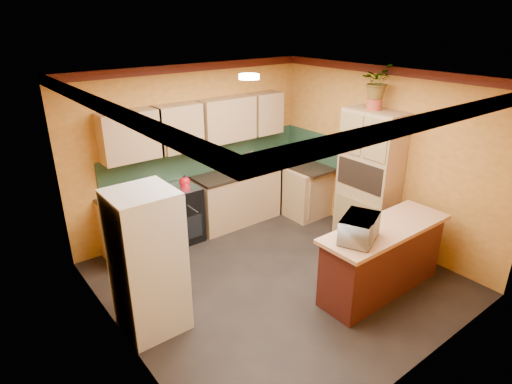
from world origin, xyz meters
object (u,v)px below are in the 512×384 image
Objects in this scene: breakfast_bar at (382,261)px; microwave at (359,228)px; stove at (180,214)px; base_cabinets_back at (213,205)px; pantry at (369,178)px; fridge at (147,263)px.

breakfast_bar is 3.34× the size of microwave.
breakfast_bar is (1.40, -2.82, -0.02)m from stove.
base_cabinets_back is 2.92m from breakfast_bar.
base_cabinets_back is at bearing 133.67° from pantry.
fridge reaches higher than base_cabinets_back.
fridge is at bearing -127.59° from stove.
microwave is at bearing -145.27° from pantry.
pantry reaches higher than stove.
fridge reaches higher than breakfast_bar.
stove is 3.01m from pantry.
fridge is at bearing 126.12° from microwave.
stove is 2.11m from fridge.
microwave is at bearing -85.29° from base_cabinets_back.
base_cabinets_back and breakfast_bar have the same top height.
microwave is (-1.48, -1.03, 0.03)m from pantry.
base_cabinets_back is at bearing 105.34° from breakfast_bar.
microwave is at bearing -73.09° from stove.
pantry is 1.80m from microwave.
stove is at bearing 52.41° from fridge.
base_cabinets_back is 2.55m from pantry.
pantry is 3.90× the size of microwave.
breakfast_bar is at bearing -23.88° from fridge.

